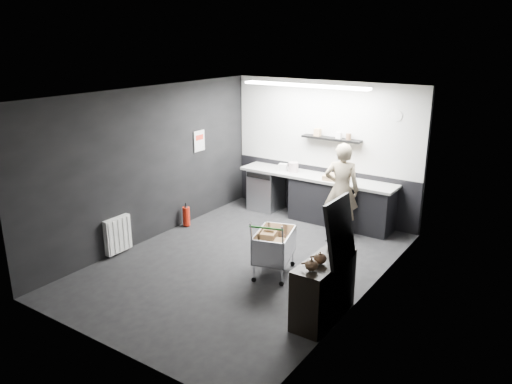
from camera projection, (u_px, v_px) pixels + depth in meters
The scene contains 22 objects.
floor at pixel (245, 263), 8.05m from camera, with size 5.50×5.50×0.00m, color black.
ceiling at pixel (243, 94), 7.24m from camera, with size 5.50×5.50×0.00m, color silver.
wall_back at pixel (324, 150), 9.82m from camera, with size 5.50×5.50×0.00m, color black.
wall_front at pixel (100, 242), 5.47m from camera, with size 5.50×5.50×0.00m, color black.
wall_left at pixel (151, 165), 8.71m from camera, with size 5.50×5.50×0.00m, color black.
wall_right at pixel (368, 207), 6.58m from camera, with size 5.50×5.50×0.00m, color black.
kitchen_wall_panel at pixel (325, 125), 9.65m from camera, with size 3.95×0.02×1.70m, color silver.
dado_panel at pixel (322, 191), 10.06m from camera, with size 3.95×0.02×1.00m, color black.
floating_shelf at pixel (331, 139), 9.53m from camera, with size 1.20×0.22×0.04m, color black.
wall_clock at pixel (397, 116), 8.81m from camera, with size 0.20×0.20×0.03m, color silver.
poster at pixel (199, 141), 9.67m from camera, with size 0.02×0.30×0.40m, color silver.
poster_red_band at pixel (199, 137), 9.64m from camera, with size 0.01×0.22×0.10m, color red.
radiator at pixel (118, 235), 8.27m from camera, with size 0.10×0.50×0.60m, color silver.
ceiling_strip at pixel (304, 85), 8.71m from camera, with size 2.40×0.20×0.04m, color white.
prep_counter at pixel (321, 198), 9.76m from camera, with size 3.20×0.61×0.90m.
person at pixel (341, 190), 8.95m from camera, with size 0.63×0.41×1.72m, color beige.
shopping_cart at pixel (274, 247), 7.56m from camera, with size 0.73×0.99×0.93m.
sideboard at pixel (326, 280), 6.36m from camera, with size 0.46×1.09×1.63m.
fire_extinguisher at pixel (186, 216), 9.52m from camera, with size 0.14×0.14×0.45m.
cardboard_box at pixel (336, 178), 9.40m from camera, with size 0.45×0.34×0.09m, color #A68258.
pink_tub at pixel (293, 167), 9.94m from camera, with size 0.19×0.19×0.19m, color beige.
white_container at pixel (283, 167), 10.02m from camera, with size 0.16×0.13×0.14m, color silver.
Camera 1 is at (4.24, -5.98, 3.52)m, focal length 35.00 mm.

